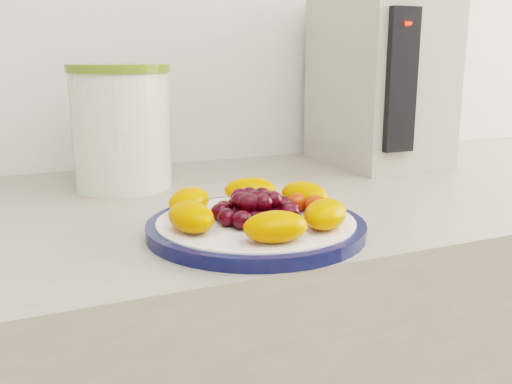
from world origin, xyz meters
name	(u,v)px	position (x,y,z in m)	size (l,w,h in m)	color
plate_rim	(256,228)	(-0.11, 1.02, 0.91)	(0.25, 0.25, 0.01)	#0B113C
plate_face	(256,227)	(-0.11, 1.02, 0.91)	(0.23, 0.23, 0.02)	white
canister	(121,131)	(-0.20, 1.33, 0.99)	(0.15, 0.15, 0.18)	#386716
canister_lid	(118,68)	(-0.20, 1.33, 1.08)	(0.15, 0.15, 0.01)	#5B6F21
appliance_body	(378,80)	(0.29, 1.34, 1.06)	(0.18, 0.25, 0.31)	#B1AA9A
appliance_panel	(401,81)	(0.24, 1.22, 1.06)	(0.05, 0.02, 0.23)	black
appliance_led	(408,24)	(0.24, 1.21, 1.15)	(0.01, 0.01, 0.01)	#FF0C05
fruit_plate	(259,206)	(-0.10, 1.03, 0.93)	(0.22, 0.22, 0.04)	#DC5F00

